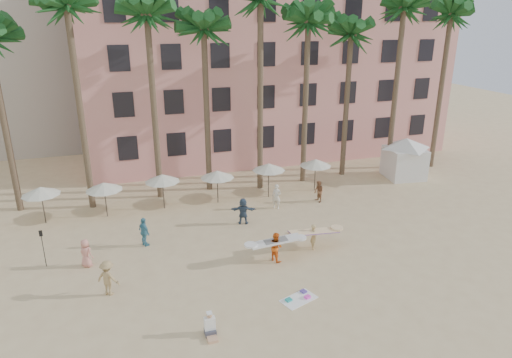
{
  "coord_description": "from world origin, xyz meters",
  "views": [
    {
      "loc": [
        -7.94,
        -18.68,
        13.33
      ],
      "look_at": [
        -0.06,
        6.0,
        4.0
      ],
      "focal_mm": 32.0,
      "sensor_mm": 36.0,
      "label": 1
    }
  ],
  "objects": [
    {
      "name": "beachgoers",
      "position": [
        -3.41,
        6.78,
        0.9
      ],
      "size": [
        17.27,
        8.94,
        1.87
      ],
      "color": "#384B62",
      "rests_on": "ground"
    },
    {
      "name": "carrier_white",
      "position": [
        0.18,
        3.05,
        0.94
      ],
      "size": [
        2.98,
        1.05,
        1.75
      ],
      "color": "orange",
      "rests_on": "ground"
    },
    {
      "name": "umbrella_row",
      "position": [
        -3.0,
        12.5,
        2.33
      ],
      "size": [
        22.5,
        2.7,
        2.73
      ],
      "color": "#332B23",
      "rests_on": "ground"
    },
    {
      "name": "cabana",
      "position": [
        15.68,
        13.16,
        2.07
      ],
      "size": [
        5.03,
        5.03,
        3.5
      ],
      "color": "silver",
      "rests_on": "ground"
    },
    {
      "name": "carrier_yellow",
      "position": [
        2.85,
        3.68,
        0.93
      ],
      "size": [
        3.13,
        0.87,
        1.61
      ],
      "color": "tan",
      "rests_on": "ground"
    },
    {
      "name": "paddle",
      "position": [
        -12.36,
        6.36,
        1.41
      ],
      "size": [
        0.18,
        0.04,
        2.23
      ],
      "color": "black",
      "rests_on": "ground"
    },
    {
      "name": "seated_man",
      "position": [
        -4.8,
        -2.22,
        0.39
      ],
      "size": [
        0.49,
        0.86,
        1.12
      ],
      "color": "#3F3F4C",
      "rests_on": "ground"
    },
    {
      "name": "ground",
      "position": [
        0.0,
        0.0,
        0.0
      ],
      "size": [
        120.0,
        120.0,
        0.0
      ],
      "primitive_type": "plane",
      "color": "#D1B789",
      "rests_on": "ground"
    },
    {
      "name": "beach_towel",
      "position": [
        0.0,
        -0.88,
        0.03
      ],
      "size": [
        2.03,
        1.55,
        0.14
      ],
      "color": "white",
      "rests_on": "ground"
    },
    {
      "name": "palm_row",
      "position": [
        0.51,
        15.0,
        12.97
      ],
      "size": [
        44.4,
        5.4,
        16.3
      ],
      "color": "brown",
      "rests_on": "ground"
    },
    {
      "name": "pink_hotel",
      "position": [
        7.0,
        26.0,
        8.0
      ],
      "size": [
        35.0,
        14.0,
        16.0
      ],
      "primitive_type": "cube",
      "color": "#DE9187",
      "rests_on": "ground"
    }
  ]
}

